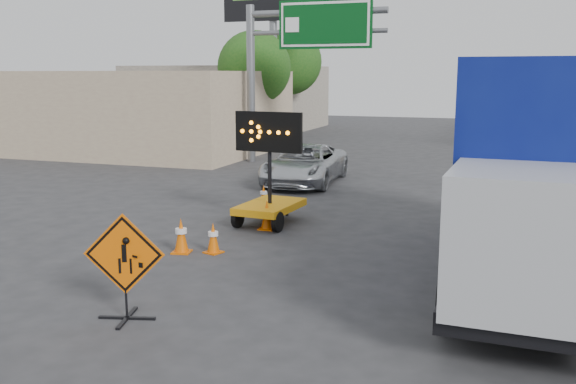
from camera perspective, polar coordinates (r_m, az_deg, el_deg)
The scene contains 15 objects.
ground at distance 10.34m, azimuth -8.92°, elevation -11.76°, with size 100.00×100.00×0.00m, color #2D2D30.
storefront_left_near at distance 34.00m, azimuth -13.75°, elevation 7.01°, with size 14.00×10.00×4.00m, color tan.
storefront_left_far at distance 46.73m, azimuth -5.28°, elevation 8.38°, with size 12.00×10.00×4.40m, color #A99E8D.
highway_gantry at distance 27.87m, azimuth 0.63°, elevation 12.92°, with size 6.18×0.38×6.90m.
billboard at distance 36.79m, azimuth -1.17°, elevation 15.90°, with size 6.10×0.54×9.85m.
tree_left_near at distance 32.90m, azimuth -3.01°, elevation 10.96°, with size 3.71×3.71×6.03m.
tree_left_far at distance 40.73m, azimuth 0.08°, elevation 11.49°, with size 4.10×4.10×6.66m.
construction_sign at distance 10.54m, azimuth -14.33°, elevation -6.24°, with size 1.27×0.91×1.74m.
arrow_board at distance 16.75m, azimuth -1.62°, elevation -0.65°, with size 1.86×2.15×2.94m.
pickup_truck at distance 22.98m, azimuth 1.51°, elevation 2.48°, with size 2.29×4.96×1.38m, color silver.
box_truck at distance 12.79m, azimuth 21.73°, elevation 0.67°, with size 2.98×8.77×4.14m.
cone_a at distance 14.30m, azimuth -9.47°, elevation -3.83°, with size 0.47×0.47×0.78m.
cone_b at distance 14.20m, azimuth -6.67°, elevation -4.06°, with size 0.44×0.44×0.68m.
cone_c at distance 16.21m, azimuth -1.89°, elevation -2.03°, with size 0.40×0.40×0.76m.
cone_d at distance 19.05m, azimuth -2.18°, elevation -0.31°, with size 0.35×0.35×0.64m.
Camera 1 is at (4.66, -8.37, 3.89)m, focal length 40.00 mm.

